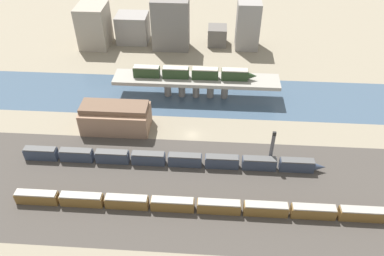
# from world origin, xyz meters

# --- Properties ---
(ground_plane) EXTENTS (400.00, 400.00, 0.00)m
(ground_plane) POSITION_xyz_m (0.00, 0.00, 0.00)
(ground_plane) COLOR gray
(railbed_yard) EXTENTS (280.00, 42.00, 0.01)m
(railbed_yard) POSITION_xyz_m (0.00, -24.00, 0.00)
(railbed_yard) COLOR #423D38
(railbed_yard) RESTS_ON ground
(river_water) EXTENTS (320.00, 27.09, 0.01)m
(river_water) POSITION_xyz_m (0.00, 23.31, 0.00)
(river_water) COLOR #3D5166
(river_water) RESTS_ON ground
(bridge) EXTENTS (61.71, 9.88, 8.10)m
(bridge) POSITION_xyz_m (0.00, 23.31, 6.55)
(bridge) COLOR gray
(bridge) RESTS_ON ground
(train_on_bridge) EXTENTS (45.62, 2.94, 4.14)m
(train_on_bridge) POSITION_xyz_m (-1.06, 23.31, 10.13)
(train_on_bridge) COLOR #23381E
(train_on_bridge) RESTS_ON bridge
(train_yard_near) EXTENTS (102.70, 2.61, 3.78)m
(train_yard_near) POSITION_xyz_m (4.26, -31.51, 1.86)
(train_yard_near) COLOR brown
(train_yard_near) RESTS_ON ground
(train_yard_mid) EXTENTS (91.95, 2.63, 4.11)m
(train_yard_mid) POSITION_xyz_m (-5.78, -14.37, 2.03)
(train_yard_mid) COLOR #2D384C
(train_yard_mid) RESTS_ON ground
(warehouse_building) EXTENTS (22.65, 10.94, 9.56)m
(warehouse_building) POSITION_xyz_m (-25.93, 2.13, 4.55)
(warehouse_building) COLOR #937056
(warehouse_building) RESTS_ON ground
(signal_tower) EXTENTS (1.09, 1.09, 12.53)m
(signal_tower) POSITION_xyz_m (24.59, -12.13, 6.03)
(signal_tower) COLOR #4C4C51
(signal_tower) RESTS_ON ground
(city_block_far_left) EXTENTS (12.99, 14.88, 19.04)m
(city_block_far_left) POSITION_xyz_m (-49.43, 63.70, 9.52)
(city_block_far_left) COLOR gray
(city_block_far_left) RESTS_ON ground
(city_block_left) EXTENTS (14.47, 12.06, 13.13)m
(city_block_left) POSITION_xyz_m (-32.62, 68.96, 6.56)
(city_block_left) COLOR gray
(city_block_left) RESTS_ON ground
(city_block_center) EXTENTS (16.47, 9.42, 22.96)m
(city_block_center) POSITION_xyz_m (-13.81, 63.00, 11.48)
(city_block_center) COLOR slate
(city_block_center) RESTS_ON ground
(city_block_right) EXTENTS (8.65, 9.32, 8.47)m
(city_block_right) POSITION_xyz_m (7.40, 68.32, 4.23)
(city_block_right) COLOR #605B56
(city_block_right) RESTS_ON ground
(city_block_far_right) EXTENTS (10.37, 10.94, 21.62)m
(city_block_far_right) POSITION_xyz_m (21.03, 66.42, 10.81)
(city_block_far_right) COLOR gray
(city_block_far_right) RESTS_ON ground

